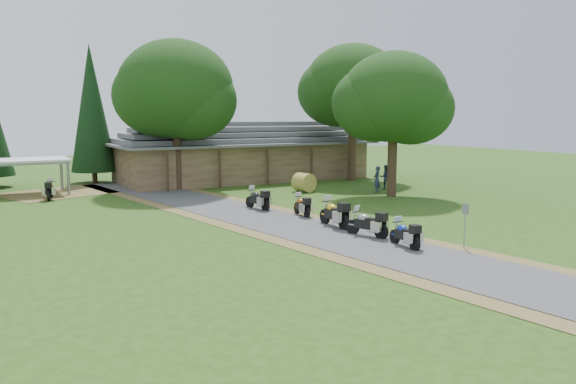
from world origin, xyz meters
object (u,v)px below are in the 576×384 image
motorcycle_row_a (405,233)px  motorcycle_row_d (302,205)px  motorcycle_row_e (257,198)px  hay_bale (304,182)px  lodge (243,150)px  carport (25,177)px  motorcycle_row_b (367,222)px  motorcycle_carport_a (50,189)px  motorcycle_row_c (334,212)px

motorcycle_row_a → motorcycle_row_d: motorcycle_row_d is taller
motorcycle_row_e → hay_bale: 8.04m
lodge → carport: (-16.83, -0.99, -1.23)m
motorcycle_row_b → motorcycle_carport_a: size_ratio=1.00×
motorcycle_carport_a → hay_bale: 16.89m
hay_bale → motorcycle_row_b: bearing=-110.6°
carport → motorcycle_row_d: size_ratio=3.20×
motorcycle_row_b → motorcycle_carport_a: 22.04m
carport → motorcycle_row_a: (12.06, -24.64, -0.62)m
motorcycle_row_e → hay_bale: hay_bale is taller
lodge → motorcycle_row_c: lodge is taller
motorcycle_row_b → motorcycle_row_d: motorcycle_row_b is taller
motorcycle_row_c → motorcycle_row_d: bearing=-2.2°
lodge → motorcycle_row_a: size_ratio=12.23×
hay_bale → carport: bearing=154.4°
lodge → motorcycle_row_a: (-4.78, -25.63, -1.85)m
motorcycle_row_b → hay_bale: 14.98m
carport → motorcycle_row_b: bearing=-61.6°
lodge → hay_bale: 9.42m
lodge → motorcycle_row_a: lodge is taller
motorcycle_row_a → hay_bale: 17.19m
lodge → motorcycle_carport_a: (-15.68, -4.04, -1.78)m
lodge → motorcycle_carport_a: 16.29m
carport → motorcycle_row_c: 23.05m
motorcycle_row_d → motorcycle_row_c: bearing=-175.4°
motorcycle_row_c → motorcycle_carport_a: (-10.78, 16.66, -0.06)m
lodge → motorcycle_row_b: bearing=-101.9°
motorcycle_row_e → motorcycle_carport_a: motorcycle_carport_a is taller
lodge → motorcycle_row_c: size_ratio=10.00×
lodge → motorcycle_row_a: bearing=-100.6°
motorcycle_row_c → motorcycle_row_e: 6.46m
motorcycle_row_d → lodge: bearing=-6.6°
motorcycle_row_c → motorcycle_row_d: (0.23, 3.41, -0.13)m
hay_bale → motorcycle_row_d: bearing=-122.2°
lodge → motorcycle_row_e: size_ratio=11.16×
motorcycle_row_c → motorcycle_row_a: bearing=-176.9°
carport → motorcycle_row_d: 20.35m
carport → motorcycle_row_b: 25.27m
motorcycle_row_d → hay_bale: size_ratio=1.32×
carport → motorcycle_row_e: size_ratio=2.93×
carport → motorcycle_row_a: 27.44m
motorcycle_row_a → motorcycle_carport_a: size_ratio=0.90×
motorcycle_carport_a → hay_bale: motorcycle_carport_a is taller
motorcycle_row_b → motorcycle_row_e: 9.00m
motorcycle_row_e → hay_bale: (6.24, 5.07, 0.01)m
motorcycle_row_c → hay_bale: bearing=-23.1°
motorcycle_row_d → hay_bale: 9.51m
motorcycle_row_a → motorcycle_row_c: (-0.12, 4.93, 0.13)m
motorcycle_row_b → motorcycle_row_c: bearing=-17.9°
carport → hay_bale: size_ratio=4.22×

